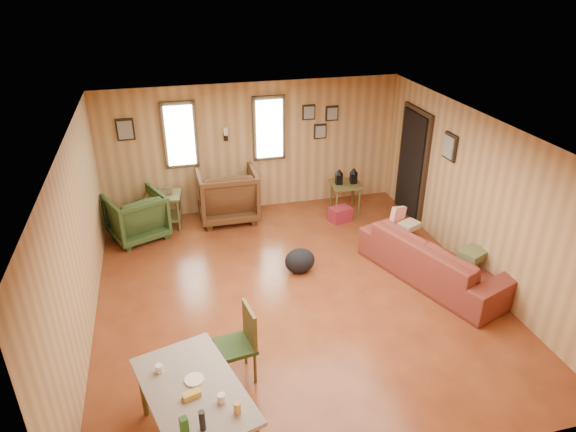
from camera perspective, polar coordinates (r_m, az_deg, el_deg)
name	(u,v)px	position (r m, az deg, el deg)	size (l,w,h in m)	color
room	(302,209)	(7.13, 1.57, 0.83)	(5.54, 6.04, 2.44)	brown
sofa	(436,251)	(7.87, 16.13, -3.79)	(2.36, 0.69, 0.92)	maroon
recliner_brown	(227,191)	(9.39, -6.78, 2.73)	(1.04, 0.97, 1.07)	#492B16
recliner_green	(136,214)	(9.07, -16.52, 0.23)	(0.87, 0.81, 0.89)	#2C431E
end_table	(164,204)	(9.33, -13.60, 1.26)	(0.67, 0.62, 0.76)	brown
side_table	(346,182)	(9.65, 6.46, 3.76)	(0.58, 0.58, 0.86)	brown
cooler	(340,214)	(9.43, 5.83, 0.18)	(0.43, 0.35, 0.27)	maroon
backpack	(300,261)	(7.84, 1.32, -5.00)	(0.54, 0.46, 0.40)	black
sofa_pillows	(436,236)	(8.22, 16.15, -2.16)	(1.00, 1.61, 0.34)	brown
dining_table	(194,394)	(5.18, -10.41, -18.92)	(1.18, 1.57, 0.91)	gray
dining_chair	(241,340)	(5.90, -5.23, -13.53)	(0.47, 0.47, 0.92)	#2C431E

